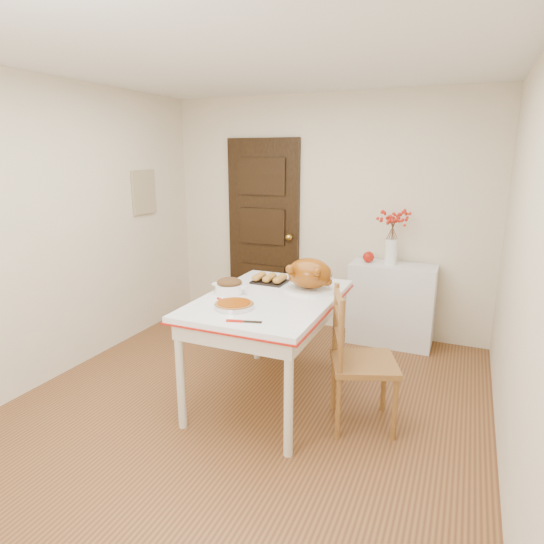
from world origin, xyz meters
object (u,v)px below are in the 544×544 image
at_px(pumpkin_pie, 234,304).
at_px(turkey_platter, 309,275).
at_px(kitchen_table, 269,348).
at_px(sideboard, 391,304).
at_px(chair_oak, 364,360).

bearing_deg(pumpkin_pie, turkey_platter, 59.90).
height_order(kitchen_table, turkey_platter, turkey_platter).
bearing_deg(sideboard, turkey_platter, -110.53).
xyz_separation_m(turkey_platter, pumpkin_pie, (-0.35, -0.60, -0.10)).
distance_m(kitchen_table, chair_oak, 0.76).
xyz_separation_m(sideboard, kitchen_table, (-0.69, -1.49, 0.01)).
relative_size(chair_oak, turkey_platter, 2.44).
xyz_separation_m(kitchen_table, chair_oak, (0.75, -0.08, 0.08)).
distance_m(chair_oak, turkey_platter, 0.78).
bearing_deg(turkey_platter, pumpkin_pie, -104.53).
distance_m(turkey_platter, pumpkin_pie, 0.70).
height_order(sideboard, pumpkin_pie, pumpkin_pie).
distance_m(sideboard, turkey_platter, 1.43).
xyz_separation_m(sideboard, turkey_platter, (-0.46, -1.24, 0.56)).
bearing_deg(turkey_platter, chair_oak, -16.88).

